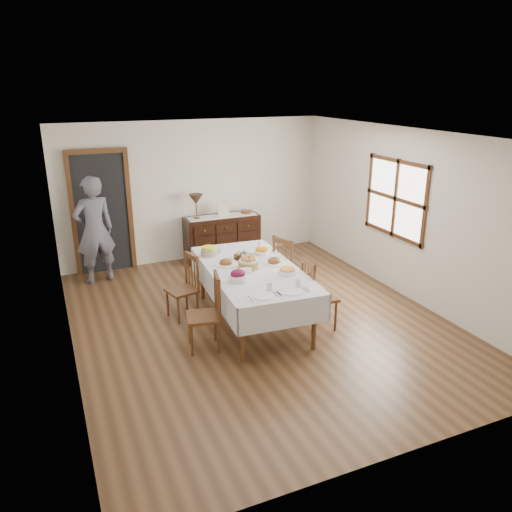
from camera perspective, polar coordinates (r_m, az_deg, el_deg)
name	(u,v)px	position (r m, az deg, el deg)	size (l,w,h in m)	color
ground	(259,321)	(7.19, 0.32, -7.41)	(6.00, 6.00, 0.00)	brown
room_shell	(237,203)	(6.94, -2.17, 6.04)	(5.02, 6.02, 2.65)	white
dining_table	(252,274)	(6.89, -0.42, -2.12)	(1.35, 2.43, 0.81)	silver
chair_left_near	(207,312)	(6.32, -5.60, -6.40)	(0.49, 0.49, 0.99)	#543119
chair_left_far	(185,286)	(7.21, -8.16, -3.43)	(0.47, 0.47, 0.93)	#543119
chair_right_near	(316,294)	(6.84, 6.89, -4.31)	(0.44, 0.44, 1.01)	#543119
chair_right_far	(289,270)	(7.58, 3.79, -1.57)	(0.55, 0.55, 1.06)	#543119
sideboard	(222,237)	(9.53, -3.89, 2.13)	(1.41, 0.52, 0.85)	black
person	(94,227)	(8.67, -18.02, 3.20)	(0.61, 0.39, 1.94)	slate
bread_basket	(249,263)	(6.82, -0.86, -0.78)	(0.29, 0.29, 0.18)	olive
egg_basket	(243,256)	(7.23, -1.44, -0.02)	(0.28, 0.28, 0.10)	black
ham_platter_a	(226,263)	(6.98, -3.46, -0.79)	(0.31, 0.31, 0.11)	white
ham_platter_b	(274,261)	(7.03, 2.09, -0.63)	(0.29, 0.29, 0.11)	white
beet_bowl	(238,276)	(6.40, -2.07, -2.30)	(0.24, 0.24, 0.16)	white
carrot_bowl	(262,252)	(7.40, 0.64, 0.52)	(0.23, 0.23, 0.09)	white
pineapple_bowl	(209,251)	(7.37, -5.41, 0.54)	(0.24, 0.24, 0.14)	tan
casserole_dish	(287,271)	(6.66, 3.59, -1.74)	(0.25, 0.25, 0.08)	white
butter_dish	(246,271)	(6.66, -1.19, -1.70)	(0.15, 0.10, 0.07)	white
setting_left	(265,293)	(6.02, 1.03, -4.21)	(0.43, 0.31, 0.10)	white
setting_right	(294,289)	(6.15, 4.40, -3.73)	(0.43, 0.31, 0.10)	white
glass_far_a	(220,250)	(7.46, -4.14, 0.70)	(0.07, 0.07, 0.10)	white
glass_far_b	(260,244)	(7.70, 0.46, 1.35)	(0.06, 0.06, 0.10)	white
runner	(222,216)	(9.39, -3.90, 4.56)	(1.30, 0.35, 0.01)	white
table_lamp	(196,200)	(9.17, -6.88, 6.38)	(0.26, 0.26, 0.46)	brown
picture_frame	(223,209)	(9.34, -3.75, 5.35)	(0.22, 0.08, 0.28)	beige
deco_bowl	(246,212)	(9.58, -1.16, 5.06)	(0.20, 0.20, 0.06)	#543119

